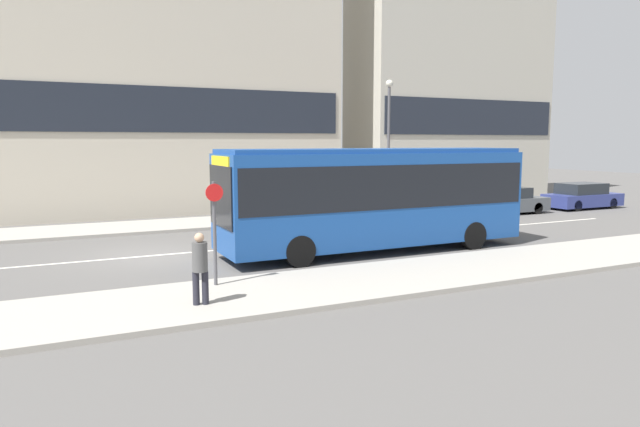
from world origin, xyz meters
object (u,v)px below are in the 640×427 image
Objects in this scene: parked_car_1 at (505,201)px; pedestrian_near_stop at (200,264)px; street_lamp at (389,132)px; parked_car_2 at (582,197)px; bus_stop_sign at (215,225)px; city_bus at (375,193)px; parked_car_0 at (430,207)px.

parked_car_1 is 2.77× the size of pedestrian_near_stop.
street_lamp reaches higher than parked_car_1.
parked_car_1 is 0.99× the size of parked_car_2.
parked_car_2 is 1.72× the size of bus_stop_sign.
parked_car_2 is at bearing 19.97° from bus_stop_sign.
bus_stop_sign is at bearing -160.95° from city_bus.
parked_car_1 reaches higher than parked_car_0.
pedestrian_near_stop is at bearing -135.80° from street_lamp.
street_lamp is (12.70, 12.35, 3.16)m from pedestrian_near_stop.
parked_car_2 is (10.44, 0.03, 0.04)m from parked_car_0.
city_bus is 8.28m from pedestrian_near_stop.
bus_stop_sign reaches higher than parked_car_0.
street_lamp reaches higher than parked_car_2.
pedestrian_near_stop is 1.84m from bus_stop_sign.
bus_stop_sign is (-17.66, -8.54, 1.01)m from parked_car_1.
street_lamp reaches higher than pedestrian_near_stop.
pedestrian_near_stop reaches higher than parked_car_2.
city_bus is 8.78m from parked_car_0.
parked_car_1 is at bearing 1.49° from parked_car_0.
city_bus reaches higher than parked_car_1.
city_bus is 2.39× the size of parked_car_1.
city_bus is 6.62× the size of pedestrian_near_stop.
parked_car_2 reaches higher than parked_car_0.
pedestrian_near_stop is (-24.01, -10.00, 0.37)m from parked_car_2.
parked_car_2 is (5.58, -0.10, 0.02)m from parked_car_1.
city_bus reaches higher than parked_car_0.
street_lamp is at bearing 109.81° from parked_car_0.
city_bus is at bearing 23.40° from bus_stop_sign.
street_lamp reaches higher than city_bus.
parked_car_0 is 15.35m from bus_stop_sign.
parked_car_1 is at bearing 22.74° from city_bus.
bus_stop_sign reaches higher than parked_car_2.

